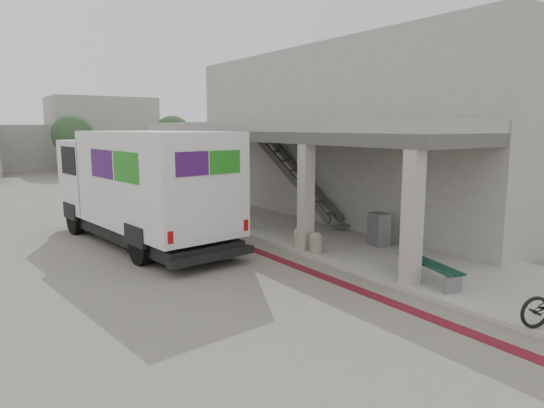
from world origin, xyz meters
TOP-DOWN VIEW (x-y plane):
  - ground at (0.00, 0.00)m, footprint 120.00×120.00m
  - bike_lane_stripe at (1.00, 2.00)m, footprint 0.35×40.00m
  - sidewalk at (4.00, 0.00)m, footprint 4.40×28.00m
  - transit_building at (6.83, 4.50)m, footprint 7.60×17.00m
  - tree_mid at (2.00, 30.00)m, footprint 3.20×3.20m
  - tree_right at (10.00, 29.00)m, footprint 3.20×3.20m
  - fedex_truck at (-1.56, 4.57)m, footprint 3.58×8.90m
  - bench at (2.60, -3.68)m, footprint 0.99×2.09m
  - bollard_near at (2.10, 0.00)m, footprint 0.42×0.42m
  - bollard_far at (2.10, 0.75)m, footprint 0.45×0.45m
  - utility_cabinet at (4.30, -0.44)m, footprint 0.59×0.71m

SIDE VIEW (x-z plane):
  - ground at x=0.00m, z-range 0.00..0.00m
  - bike_lane_stripe at x=1.00m, z-range 0.00..0.01m
  - sidewalk at x=4.00m, z-range 0.00..0.12m
  - bollard_near at x=2.10m, z-range 0.12..0.75m
  - bollard_far at x=2.10m, z-range 0.12..0.79m
  - bench at x=2.60m, z-range 0.22..0.70m
  - utility_cabinet at x=4.30m, z-range 0.12..1.16m
  - fedex_truck at x=-1.56m, z-range 0.12..3.82m
  - tree_mid at x=2.00m, z-range 0.78..5.58m
  - tree_right at x=10.00m, z-range 0.78..5.58m
  - transit_building at x=6.83m, z-range -0.10..6.90m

